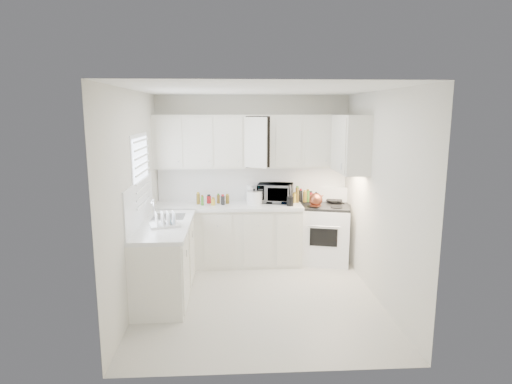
{
  "coord_description": "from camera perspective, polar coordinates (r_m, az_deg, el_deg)",
  "views": [
    {
      "loc": [
        -0.33,
        -5.11,
        2.34
      ],
      "look_at": [
        0.0,
        0.7,
        1.25
      ],
      "focal_mm": 30.02,
      "sensor_mm": 36.0,
      "label": 1
    }
  ],
  "objects": [
    {
      "name": "lower_cabinets_back",
      "position": [
        6.69,
        -3.65,
        -5.84
      ],
      "size": [
        2.22,
        0.6,
        0.9
      ],
      "primitive_type": null,
      "color": "beige",
      "rests_on": "floor"
    },
    {
      "name": "upper_cabinets_back",
      "position": [
        6.61,
        -0.36,
        3.3
      ],
      "size": [
        3.0,
        0.33,
        0.8
      ],
      "primitive_type": null,
      "color": "beige",
      "rests_on": "wall_back"
    },
    {
      "name": "sink",
      "position": [
        5.87,
        -11.6,
        -2.12
      ],
      "size": [
        0.42,
        0.38,
        0.3
      ],
      "primitive_type": null,
      "color": "gray",
      "rests_on": "countertop_left"
    },
    {
      "name": "spice_left_0",
      "position": [
        6.69,
        -7.64,
        -0.92
      ],
      "size": [
        0.06,
        0.06,
        0.13
      ],
      "primitive_type": "cylinder",
      "color": "brown",
      "rests_on": "countertop_back"
    },
    {
      "name": "dish_rack",
      "position": [
        5.41,
        -12.11,
        -3.45
      ],
      "size": [
        0.42,
        0.35,
        0.2
      ],
      "primitive_type": null,
      "rotation": [
        0.0,
        0.0,
        0.28
      ],
      "color": "white",
      "rests_on": "countertop_left"
    },
    {
      "name": "sauce_right_5",
      "position": [
        6.75,
        6.93,
        -0.54
      ],
      "size": [
        0.06,
        0.06,
        0.19
      ],
      "primitive_type": "cylinder",
      "color": "#3A7025",
      "rests_on": "countertop_back"
    },
    {
      "name": "wall_back",
      "position": [
        6.8,
        -0.43,
        1.81
      ],
      "size": [
        3.0,
        0.0,
        3.0
      ],
      "primitive_type": "plane",
      "rotation": [
        1.57,
        0.0,
        0.0
      ],
      "color": "beige",
      "rests_on": "ground"
    },
    {
      "name": "window_blinds",
      "position": [
        5.64,
        -14.99,
        2.18
      ],
      "size": [
        0.06,
        0.96,
        1.06
      ],
      "primitive_type": null,
      "color": "white",
      "rests_on": "wall_left"
    },
    {
      "name": "wall_front",
      "position": [
        3.68,
        2.04,
        -5.84
      ],
      "size": [
        3.0,
        0.0,
        3.0
      ],
      "primitive_type": "plane",
      "rotation": [
        -1.57,
        0.0,
        0.0
      ],
      "color": "beige",
      "rests_on": "ground"
    },
    {
      "name": "sauce_right_6",
      "position": [
        6.81,
        7.3,
        -0.44
      ],
      "size": [
        0.06,
        0.06,
        0.19
      ],
      "primitive_type": "cylinder",
      "color": "#AC161E",
      "rests_on": "countertop_back"
    },
    {
      "name": "sauce_right_0",
      "position": [
        6.76,
        4.55,
        -0.47
      ],
      "size": [
        0.06,
        0.06,
        0.19
      ],
      "primitive_type": "cylinder",
      "color": "#AC161E",
      "rests_on": "countertop_back"
    },
    {
      "name": "sauce_right_2",
      "position": [
        6.78,
        5.47,
        -0.46
      ],
      "size": [
        0.06,
        0.06,
        0.19
      ],
      "primitive_type": "cylinder",
      "color": "brown",
      "rests_on": "countertop_back"
    },
    {
      "name": "ceiling",
      "position": [
        5.13,
        0.46,
        13.5
      ],
      "size": [
        3.2,
        3.2,
        0.0
      ],
      "primitive_type": "plane",
      "rotation": [
        3.14,
        0.0,
        0.0
      ],
      "color": "white",
      "rests_on": "ground"
    },
    {
      "name": "tea_kettle",
      "position": [
        6.51,
        7.98,
        -0.87
      ],
      "size": [
        0.31,
        0.29,
        0.23
      ],
      "primitive_type": null,
      "rotation": [
        0.0,
        0.0,
        0.34
      ],
      "color": "maroon",
      "rests_on": "stove"
    },
    {
      "name": "spice_left_2",
      "position": [
        6.68,
        -6.36,
        -0.91
      ],
      "size": [
        0.06,
        0.06,
        0.13
      ],
      "primitive_type": "cylinder",
      "color": "#AC161E",
      "rests_on": "countertop_back"
    },
    {
      "name": "countertop_left",
      "position": [
        5.57,
        -12.06,
        -4.37
      ],
      "size": [
        0.64,
        1.62,
        0.05
      ],
      "primitive_type": "cube",
      "color": "silver",
      "rests_on": "lower_cabinets_left"
    },
    {
      "name": "spice_left_5",
      "position": [
        6.58,
        -4.45,
        -1.04
      ],
      "size": [
        0.06,
        0.06,
        0.13
      ],
      "primitive_type": "cylinder",
      "color": "black",
      "rests_on": "countertop_back"
    },
    {
      "name": "sauce_right_3",
      "position": [
        6.73,
        6.01,
        -0.55
      ],
      "size": [
        0.06,
        0.06,
        0.19
      ],
      "primitive_type": "cylinder",
      "color": "black",
      "rests_on": "countertop_back"
    },
    {
      "name": "spice_left_1",
      "position": [
        6.59,
        -7.05,
        -1.07
      ],
      "size": [
        0.06,
        0.06,
        0.13
      ],
      "primitive_type": "cylinder",
      "color": "#3A7025",
      "rests_on": "countertop_back"
    },
    {
      "name": "sauce_right_4",
      "position": [
        6.8,
        6.38,
        -0.45
      ],
      "size": [
        0.06,
        0.06,
        0.19
      ],
      "primitive_type": "cylinder",
      "color": "brown",
      "rests_on": "countertop_back"
    },
    {
      "name": "spice_left_4",
      "position": [
        6.67,
        -5.07,
        -0.89
      ],
      "size": [
        0.06,
        0.06,
        0.13
      ],
      "primitive_type": "cylinder",
      "color": "brown",
      "rests_on": "countertop_back"
    },
    {
      "name": "wall_right",
      "position": [
        5.53,
        16.14,
        -0.66
      ],
      "size": [
        0.0,
        3.2,
        3.2
      ],
      "primitive_type": "plane",
      "rotation": [
        1.57,
        0.0,
        -1.57
      ],
      "color": "beige",
      "rests_on": "ground"
    },
    {
      "name": "spice_left_6",
      "position": [
        6.67,
        -3.79,
        -0.88
      ],
      "size": [
        0.06,
        0.06,
        0.13
      ],
      "primitive_type": "cylinder",
      "color": "brown",
      "rests_on": "countertop_back"
    },
    {
      "name": "wall_left",
      "position": [
        5.35,
        -15.82,
        -1.02
      ],
      "size": [
        0.0,
        3.2,
        3.2
      ],
      "primitive_type": "plane",
      "rotation": [
        1.57,
        0.0,
        1.57
      ],
      "color": "beige",
      "rests_on": "ground"
    },
    {
      "name": "stove",
      "position": [
        6.81,
        9.11,
        -4.46
      ],
      "size": [
        0.89,
        0.8,
        1.17
      ],
      "primitive_type": null,
      "rotation": [
        0.0,
        0.0,
        -0.25
      ],
      "color": "white",
      "rests_on": "floor"
    },
    {
      "name": "floor",
      "position": [
        5.63,
        0.42,
        -13.94
      ],
      "size": [
        3.2,
        3.2,
        0.0
      ],
      "primitive_type": "plane",
      "color": "#BCB8AC",
      "rests_on": "ground"
    },
    {
      "name": "spice_left_3",
      "position": [
        6.59,
        -5.75,
        -1.06
      ],
      "size": [
        0.06,
        0.06,
        0.13
      ],
      "primitive_type": "cylinder",
      "color": "gold",
      "rests_on": "countertop_back"
    },
    {
      "name": "backsplash_back",
      "position": [
        6.8,
        -0.43,
        1.17
      ],
      "size": [
        2.98,
        0.02,
        0.55
      ],
      "primitive_type": "cube",
      "color": "silver",
      "rests_on": "wall_back"
    },
    {
      "name": "rice_cooker",
      "position": [
        6.56,
        -0.25,
        -0.58
      ],
      "size": [
        0.24,
        0.24,
        0.23
      ],
      "primitive_type": null,
      "rotation": [
        0.0,
        0.0,
        0.01
      ],
      "color": "white",
      "rests_on": "countertop_back"
    },
    {
      "name": "upper_cabinets_right",
      "position": [
        6.22,
        12.32,
        2.6
      ],
      "size": [
        0.33,
        0.9,
        0.8
      ],
      "primitive_type": null,
      "color": "beige",
      "rests_on": "wall_right"
    },
    {
      "name": "utensil_crock",
      "position": [
        6.43,
        4.58,
        -0.39
      ],
      "size": [
        0.13,
        0.13,
        0.34
      ],
      "primitive_type": null,
      "rotation": [
        0.0,
        0.0,
        0.16
      ],
      "color": "black",
      "rests_on": "countertop_back"
    },
    {
      "name": "microwave",
      "position": [
        6.67,
        2.58,
        0.15
      ],
      "size": [
        0.58,
        0.4,
        0.36
      ],
      "primitive_type": "imported",
      "rotation": [
        0.0,
        0.0,
        -0.22
      ],
      "color": "gray",
      "rests_on": "countertop_back"
    },
    {
      "name": "lower_cabinets_left",
      "position": [
        5.71,
        -11.98,
        -8.98
      ],
      "size": [
        0.6,
        1.6,
        0.9
      ],
      "primitive_type": null,
      "color": "beige",
      "rests_on": "floor"
    },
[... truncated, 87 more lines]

